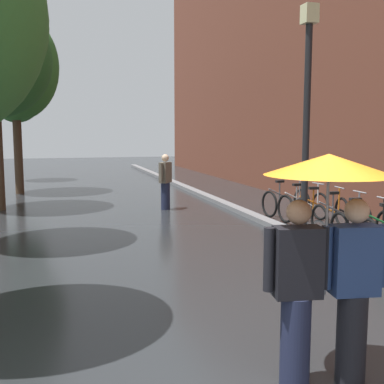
# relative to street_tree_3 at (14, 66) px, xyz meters

# --- Properties ---
(kerb_strip) EXTENTS (0.30, 36.00, 0.12)m
(kerb_strip) POSITION_rel_street_tree_3_xyz_m (6.15, -5.15, -4.45)
(kerb_strip) COLOR slate
(kerb_strip) RESTS_ON ground
(street_tree_3) EXTENTS (3.06, 3.06, 6.44)m
(street_tree_3) POSITION_rel_street_tree_3_xyz_m (0.00, 0.00, 0.00)
(street_tree_3) COLOR #473323
(street_tree_3) RESTS_ON ground
(street_tree_4) EXTENTS (2.23, 2.23, 4.94)m
(street_tree_4) POSITION_rel_street_tree_3_xyz_m (-0.33, 4.74, -0.75)
(street_tree_4) COLOR #473323
(street_tree_4) RESTS_ON ground
(parked_bicycle_3) EXTENTS (1.11, 0.74, 0.96)m
(parked_bicycle_3) POSITION_rel_street_tree_3_xyz_m (6.99, -10.36, -4.13)
(parked_bicycle_3) COLOR black
(parked_bicycle_3) RESTS_ON ground
(parked_bicycle_4) EXTENTS (1.09, 0.71, 0.96)m
(parked_bicycle_4) POSITION_rel_street_tree_3_xyz_m (7.13, -9.38, -4.13)
(parked_bicycle_4) COLOR black
(parked_bicycle_4) RESTS_ON ground
(parked_bicycle_5) EXTENTS (1.16, 0.82, 0.96)m
(parked_bicycle_5) POSITION_rel_street_tree_3_xyz_m (7.18, -8.50, -4.13)
(parked_bicycle_5) COLOR black
(parked_bicycle_5) RESTS_ON ground
(parked_bicycle_6) EXTENTS (1.15, 0.81, 0.96)m
(parked_bicycle_6) POSITION_rel_street_tree_3_xyz_m (7.17, -7.70, -4.13)
(parked_bicycle_6) COLOR black
(parked_bicycle_6) RESTS_ON ground
(parked_bicycle_7) EXTENTS (1.17, 0.84, 0.96)m
(parked_bicycle_7) POSITION_rel_street_tree_3_xyz_m (7.11, -6.88, -4.13)
(parked_bicycle_7) COLOR black
(parked_bicycle_7) RESTS_ON ground
(couple_under_umbrella) EXTENTS (1.09, 1.09, 2.02)m
(couple_under_umbrella) POSITION_rel_street_tree_3_xyz_m (3.51, -14.62, -3.17)
(couple_under_umbrella) COLOR #1E233D
(couple_under_umbrella) RESTS_ON ground
(street_lamp_post) EXTENTS (0.24, 0.24, 4.36)m
(street_lamp_post) POSITION_rel_street_tree_3_xyz_m (5.55, -10.60, -1.97)
(street_lamp_post) COLOR black
(street_lamp_post) RESTS_ON ground
(pedestrian_walking_midground) EXTENTS (0.43, 0.47, 1.59)m
(pedestrian_walking_midground) POSITION_rel_street_tree_3_xyz_m (4.29, -4.96, -3.70)
(pedestrian_walking_midground) COLOR #1E233D
(pedestrian_walking_midground) RESTS_ON ground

